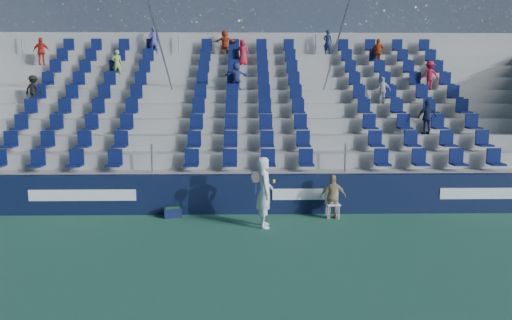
{
  "coord_description": "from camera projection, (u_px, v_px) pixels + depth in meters",
  "views": [
    {
      "loc": [
        -0.1,
        -11.7,
        3.86
      ],
      "look_at": [
        0.2,
        2.8,
        1.7
      ],
      "focal_mm": 35.0,
      "sensor_mm": 36.0,
      "label": 1
    }
  ],
  "objects": [
    {
      "name": "line_judge",
      "position": [
        333.0,
        197.0,
        14.57
      ],
      "size": [
        0.77,
        0.33,
        1.3
      ],
      "primitive_type": "imported",
      "rotation": [
        0.0,
        0.0,
        3.12
      ],
      "color": "tan",
      "rests_on": "ground"
    },
    {
      "name": "grandstand",
      "position": [
        248.0,
        129.0,
        19.98
      ],
      "size": [
        24.0,
        8.17,
        6.63
      ],
      "color": "#9C9C97",
      "rests_on": "ground"
    },
    {
      "name": "tennis_player",
      "position": [
        265.0,
        192.0,
        13.65
      ],
      "size": [
        0.69,
        0.73,
        1.95
      ],
      "color": "white",
      "rests_on": "ground"
    },
    {
      "name": "sponsor_wall",
      "position": [
        249.0,
        194.0,
        15.17
      ],
      "size": [
        24.0,
        0.32,
        1.2
      ],
      "color": "#0E1734",
      "rests_on": "ground"
    },
    {
      "name": "ground",
      "position": [
        250.0,
        246.0,
        12.14
      ],
      "size": [
        70.0,
        70.0,
        0.0
      ],
      "primitive_type": "plane",
      "color": "#2B654C",
      "rests_on": "ground"
    },
    {
      "name": "ball_bin",
      "position": [
        173.0,
        212.0,
        14.79
      ],
      "size": [
        0.57,
        0.45,
        0.29
      ],
      "color": "#10173B",
      "rests_on": "ground"
    },
    {
      "name": "line_judge_chair",
      "position": [
        332.0,
        200.0,
        14.73
      ],
      "size": [
        0.44,
        0.45,
        0.91
      ],
      "color": "white",
      "rests_on": "ground"
    }
  ]
}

